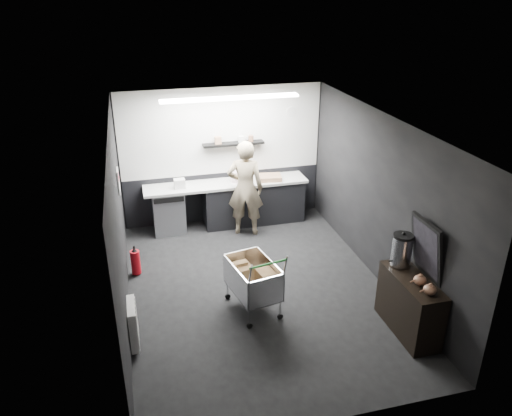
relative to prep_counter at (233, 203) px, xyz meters
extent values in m
plane|color=black|center=(-0.14, -2.42, -0.46)|extent=(5.50, 5.50, 0.00)
plane|color=silver|center=(-0.14, -2.42, 2.24)|extent=(5.50, 5.50, 0.00)
plane|color=black|center=(-0.14, 0.33, 0.89)|extent=(5.50, 0.00, 5.50)
plane|color=black|center=(-0.14, -5.17, 0.89)|extent=(5.50, 0.00, 5.50)
plane|color=black|center=(-2.14, -2.42, 0.89)|extent=(0.00, 5.50, 5.50)
plane|color=black|center=(1.86, -2.42, 0.89)|extent=(0.00, 5.50, 5.50)
cube|color=silver|center=(-0.14, 0.31, 1.39)|extent=(3.95, 0.02, 1.70)
cube|color=black|center=(-0.14, 0.31, 0.04)|extent=(3.95, 0.02, 1.00)
cube|color=black|center=(0.06, 0.20, 1.16)|extent=(1.20, 0.22, 0.04)
cylinder|color=silver|center=(1.26, 0.30, 1.69)|extent=(0.20, 0.03, 0.20)
cube|color=white|center=(-2.12, -1.12, 1.09)|extent=(0.02, 0.30, 0.40)
cube|color=red|center=(-2.11, -1.12, 1.16)|extent=(0.02, 0.22, 0.10)
cube|color=silver|center=(-2.08, -3.32, -0.11)|extent=(0.10, 0.50, 0.60)
cube|color=white|center=(-0.14, -0.57, 2.21)|extent=(2.40, 0.20, 0.04)
cube|color=black|center=(0.41, 0.00, -0.03)|extent=(2.00, 0.56, 0.85)
cube|color=beige|center=(-0.14, 0.00, 0.42)|extent=(3.20, 0.60, 0.05)
cube|color=#9EA0A5|center=(-1.29, 0.00, -0.03)|extent=(0.60, 0.58, 0.85)
cube|color=black|center=(-1.29, -0.30, 0.32)|extent=(0.56, 0.02, 0.10)
imported|color=beige|center=(0.14, -0.45, 0.47)|extent=(0.78, 0.63, 1.86)
cube|color=silver|center=(-0.33, -2.91, -0.14)|extent=(0.73, 0.98, 0.02)
cube|color=silver|center=(-0.61, -2.91, 0.09)|extent=(0.19, 0.87, 0.47)
cube|color=silver|center=(-0.06, -2.91, 0.09)|extent=(0.19, 0.87, 0.47)
cube|color=silver|center=(-0.33, -3.34, 0.09)|extent=(0.56, 0.13, 0.47)
cube|color=silver|center=(-0.33, -2.48, 0.09)|extent=(0.56, 0.13, 0.47)
cylinder|color=silver|center=(-0.58, -3.31, -0.28)|extent=(0.02, 0.02, 0.31)
cylinder|color=silver|center=(-0.09, -3.31, -0.28)|extent=(0.02, 0.02, 0.31)
cylinder|color=silver|center=(-0.58, -2.51, -0.28)|extent=(0.02, 0.02, 0.31)
cylinder|color=silver|center=(-0.09, -2.51, -0.28)|extent=(0.02, 0.02, 0.31)
cylinder|color=green|center=(-0.33, -3.40, 0.58)|extent=(0.57, 0.14, 0.03)
cube|color=brown|center=(-0.45, -2.81, 0.07)|extent=(0.30, 0.35, 0.39)
cube|color=brown|center=(-0.19, -3.04, 0.05)|extent=(0.28, 0.33, 0.35)
cylinder|color=black|center=(-0.58, -3.31, -0.42)|extent=(0.09, 0.05, 0.08)
cylinder|color=black|center=(-0.58, -2.51, -0.42)|extent=(0.09, 0.05, 0.08)
cylinder|color=black|center=(-0.09, -3.31, -0.42)|extent=(0.09, 0.05, 0.08)
cylinder|color=black|center=(-0.09, -2.51, -0.42)|extent=(0.09, 0.05, 0.08)
cube|color=black|center=(1.63, -3.94, -0.04)|extent=(0.42, 1.12, 0.84)
cylinder|color=silver|center=(1.63, -3.57, 0.61)|extent=(0.28, 0.28, 0.43)
cylinder|color=black|center=(1.63, -3.57, 0.85)|extent=(0.28, 0.28, 0.04)
sphere|color=black|center=(1.63, -3.57, 0.89)|extent=(0.05, 0.05, 0.05)
ellipsoid|color=brown|center=(1.63, -4.08, 0.46)|extent=(0.17, 0.17, 0.13)
ellipsoid|color=brown|center=(1.63, -4.32, 0.46)|extent=(0.17, 0.17, 0.13)
cube|color=black|center=(1.80, -3.90, 0.80)|extent=(0.19, 0.65, 0.83)
cube|color=black|center=(1.78, -3.90, 0.80)|extent=(0.14, 0.56, 0.72)
cylinder|color=red|center=(-1.99, -1.49, -0.22)|extent=(0.16, 0.16, 0.41)
cone|color=black|center=(-1.99, -1.49, 0.01)|extent=(0.10, 0.10, 0.06)
cylinder|color=black|center=(-1.99, -1.49, 0.05)|extent=(0.03, 0.03, 0.06)
cube|color=#9F7454|center=(0.73, -0.05, 0.49)|extent=(0.49, 0.40, 0.09)
cylinder|color=white|center=(0.07, 0.00, 0.55)|extent=(0.22, 0.22, 0.22)
cube|color=silver|center=(-1.04, -0.05, 0.53)|extent=(0.21, 0.16, 0.18)
camera|label=1|loc=(-1.84, -8.93, 4.02)|focal=35.00mm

